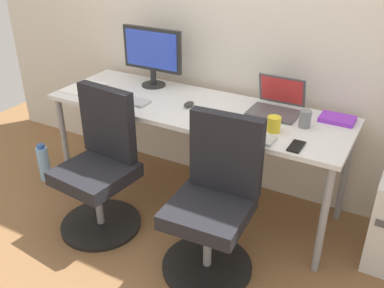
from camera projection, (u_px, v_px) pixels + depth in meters
The scene contains 17 objects.
ground_plane at pixel (195, 199), 3.21m from camera, with size 5.28×5.28×0.00m, color brown.
back_wall at pixel (225, 12), 2.93m from camera, with size 4.40×0.04×2.60m, color silver.
desk at pixel (196, 114), 2.89m from camera, with size 2.05×0.67×0.75m.
office_chair_left at pixel (101, 168), 2.79m from camera, with size 0.54×0.54×0.94m.
office_chair_right at pixel (214, 205), 2.43m from camera, with size 0.54×0.54×0.94m.
water_bottle_on_floor at pixel (44, 163), 3.40m from camera, with size 0.09×0.09×0.31m.
desktop_monitor at pixel (152, 53), 3.10m from camera, with size 0.48×0.18×0.43m.
open_laptop at pixel (277, 104), 2.76m from camera, with size 0.31×0.28×0.22m.
keyboard_by_monitor at pixel (126, 100), 2.94m from camera, with size 0.34×0.12×0.02m, color #B7B7B7.
keyboard_by_laptop at pixel (246, 135), 2.46m from camera, with size 0.34×0.12×0.02m, color #B7B7B7.
mouse_by_monitor at pixel (189, 104), 2.85m from camera, with size 0.06×0.10×0.03m, color #2D2D2D.
mouse_by_laptop at pixel (88, 96), 2.98m from camera, with size 0.06×0.10×0.03m, color #515156.
coffee_mug at pixel (274, 124), 2.50m from camera, with size 0.08×0.08×0.09m, color yellow.
pen_cup at pixel (305, 119), 2.55m from camera, with size 0.07×0.07×0.10m, color slate.
phone_near_laptop at pixel (296, 146), 2.35m from camera, with size 0.07×0.14×0.01m, color black.
notebook at pixel (337, 119), 2.65m from camera, with size 0.21×0.15×0.03m, color purple.
paper_pile at pixel (84, 87), 3.16m from camera, with size 0.21×0.30×0.01m, color white.
Camera 1 is at (1.28, -2.33, 1.86)m, focal length 40.07 mm.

